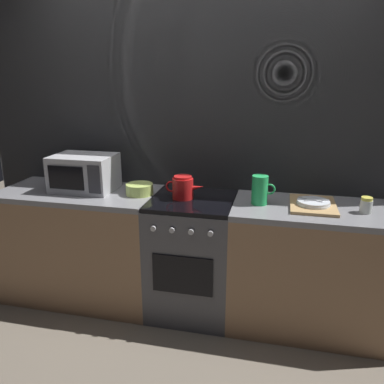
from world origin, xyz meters
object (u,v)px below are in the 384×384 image
Objects in this scene: mixing_bowl at (140,189)px; pitcher at (260,190)px; microwave at (84,173)px; kettle at (183,187)px; dish_pile at (313,204)px; spice_jar at (366,205)px; stove_unit at (192,256)px.

mixing_bowl is 0.88m from pitcher.
mixing_bowl is 1.00× the size of pitcher.
microwave reaches higher than kettle.
microwave is 1.33m from pitcher.
dish_pile is at bearing 0.03° from mixing_bowl.
stove_unit is at bearing 178.29° from spice_jar.
spice_jar is at bearing -1.40° from kettle.
kettle reaches higher than spice_jar.
stove_unit is 1.26m from spice_jar.
mixing_bowl is 0.50× the size of dish_pile.
spice_jar is at bearing -9.08° from dish_pile.
stove_unit is 2.25× the size of dish_pile.
stove_unit is at bearing -2.28° from mixing_bowl.
spice_jar is at bearing -1.86° from mixing_bowl.
kettle is 1.42× the size of pitcher.
spice_jar reaches higher than mixing_bowl.
mixing_bowl is at bearing 178.14° from spice_jar.
microwave is 1.15× the size of dish_pile.
kettle reaches higher than stove_unit.
kettle is (0.79, -0.04, -0.05)m from microwave.
dish_pile is at bearing -0.72° from microwave.
dish_pile is (1.69, -0.02, -0.12)m from microwave.
spice_jar is (2.01, -0.07, -0.08)m from microwave.
microwave is 2.30× the size of pitcher.
kettle is 0.90m from dish_pile.
microwave is 1.69m from dish_pile.
mixing_bowl reaches higher than stove_unit.
dish_pile is (0.36, 0.02, -0.08)m from pitcher.
spice_jar is (0.68, -0.03, -0.05)m from pitcher.
pitcher is at bearing -175.99° from dish_pile.
spice_jar is at bearing -1.71° from stove_unit.
microwave reaches higher than mixing_bowl.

